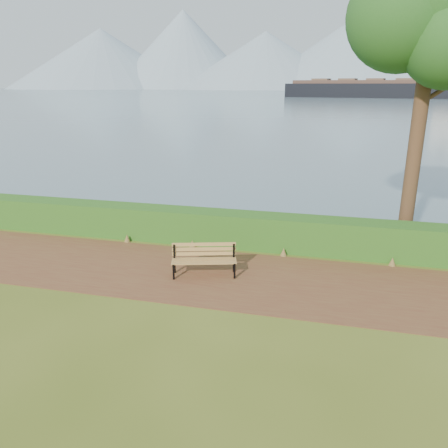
# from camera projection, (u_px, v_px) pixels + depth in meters

# --- Properties ---
(ground) EXTENTS (140.00, 140.00, 0.00)m
(ground) POSITION_uv_depth(u_px,v_px,m) (209.00, 280.00, 10.80)
(ground) COLOR #495819
(ground) RESTS_ON ground
(path) EXTENTS (40.00, 3.40, 0.01)m
(path) POSITION_uv_depth(u_px,v_px,m) (213.00, 275.00, 11.08)
(path) COLOR brown
(path) RESTS_ON ground
(hedge) EXTENTS (32.00, 0.85, 1.00)m
(hedge) POSITION_uv_depth(u_px,v_px,m) (233.00, 229.00, 13.05)
(hedge) COLOR #1E4F16
(hedge) RESTS_ON ground
(water) EXTENTS (700.00, 510.00, 0.00)m
(water) POSITION_uv_depth(u_px,v_px,m) (332.00, 92.00, 251.04)
(water) COLOR #43606C
(water) RESTS_ON ground
(mountains) EXTENTS (585.00, 190.00, 70.00)m
(mountains) POSITION_uv_depth(u_px,v_px,m) (325.00, 56.00, 379.60)
(mountains) COLOR #7990A1
(mountains) RESTS_ON ground
(bench) EXTENTS (1.68, 0.90, 0.81)m
(bench) POSITION_uv_depth(u_px,v_px,m) (204.00, 257.00, 11.00)
(bench) COLOR black
(bench) RESTS_ON ground
(tree) EXTENTS (4.41, 3.62, 8.75)m
(tree) POSITION_uv_depth(u_px,v_px,m) (434.00, 8.00, 11.26)
(tree) COLOR #3A2818
(tree) RESTS_ON ground
(cargo_ship) EXTENTS (66.61, 23.87, 20.01)m
(cargo_ship) POSITION_uv_depth(u_px,v_px,m) (389.00, 89.00, 147.99)
(cargo_ship) COLOR black
(cargo_ship) RESTS_ON ground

